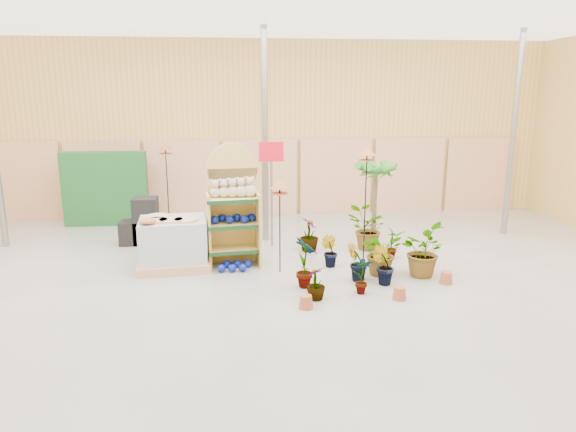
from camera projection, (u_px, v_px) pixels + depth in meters
name	position (u px, v px, depth m)	size (l,w,h in m)	color
room	(273.00, 152.00, 8.33)	(15.20, 12.10, 4.70)	gray
display_shelf	(233.00, 209.00, 9.56)	(1.02, 0.72, 2.27)	tan
teddy_bears	(235.00, 189.00, 9.37)	(0.85, 0.23, 0.37)	#BFB093
gazing_balls_shelf	(233.00, 219.00, 9.47)	(0.84, 0.29, 0.16)	#091A8F
gazing_balls_floor	(235.00, 266.00, 9.37)	(0.63, 0.39, 0.15)	#091A8F
pallet_stack	(173.00, 243.00, 9.43)	(1.39, 1.20, 0.96)	tan
charcoal_planters	(142.00, 225.00, 10.96)	(0.80, 0.50, 1.00)	black
trellis_stock	(105.00, 189.00, 12.44)	(2.00, 0.30, 1.80)	#1A5624
offer_sign	(271.00, 173.00, 10.49)	(0.50, 0.08, 2.20)	gray
bird_table_front	(280.00, 187.00, 8.93)	(0.34, 0.34, 1.68)	black
bird_table_right	(367.00, 156.00, 9.48)	(0.34, 0.34, 2.18)	black
bird_table_back	(165.00, 150.00, 12.03)	(0.34, 0.34, 2.01)	black
palm	(376.00, 169.00, 10.87)	(0.70, 0.70, 1.84)	brown
potted_plant_0	(305.00, 262.00, 8.42)	(0.47, 0.32, 0.89)	#2B7D26
potted_plant_1	(357.00, 263.00, 8.74)	(0.37, 0.30, 0.67)	#2B7D26
potted_plant_2	(381.00, 252.00, 9.08)	(0.74, 0.64, 0.82)	#2B7D26
potted_plant_4	(392.00, 242.00, 9.95)	(0.36, 0.24, 0.68)	#2B7D26
potted_plant_5	(329.00, 251.00, 9.52)	(0.32, 0.26, 0.58)	#2B7D26
potted_plant_6	(366.00, 229.00, 10.54)	(0.79, 0.69, 0.88)	#2B7D26
potted_plant_7	(316.00, 283.00, 7.97)	(0.30, 0.30, 0.53)	#2B7D26
potted_plant_8	(362.00, 275.00, 8.19)	(0.33, 0.23, 0.63)	#2B7D26
potted_plant_9	(383.00, 266.00, 8.60)	(0.36, 0.29, 0.66)	#2B7D26
potted_plant_10	(421.00, 250.00, 9.01)	(0.83, 0.72, 0.92)	#2B7D26
potted_plant_11	(309.00, 235.00, 10.45)	(0.39, 0.39, 0.69)	#2B7D26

